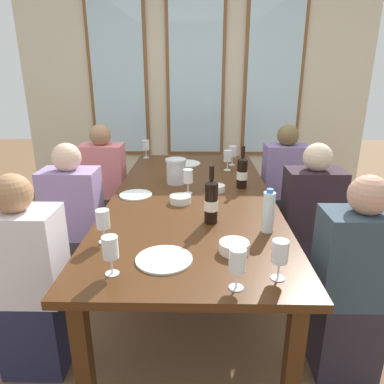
{
  "coord_description": "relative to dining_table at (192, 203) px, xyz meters",
  "views": [
    {
      "loc": [
        0.04,
        -2.32,
        1.56
      ],
      "look_at": [
        0.0,
        -0.08,
        0.79
      ],
      "focal_mm": 33.27,
      "sensor_mm": 36.0,
      "label": 1
    }
  ],
  "objects": [
    {
      "name": "ground_plane",
      "position": [
        0.0,
        0.0,
        -0.68
      ],
      "size": [
        12.0,
        12.0,
        0.0
      ],
      "primitive_type": "plane",
      "color": "brown"
    },
    {
      "name": "back_wall_with_windows",
      "position": [
        0.0,
        2.29,
        0.77
      ],
      "size": [
        4.29,
        0.1,
        2.9
      ],
      "color": "beige",
      "rests_on": "ground"
    },
    {
      "name": "dining_table",
      "position": [
        0.0,
        0.0,
        0.0
      ],
      "size": [
        1.09,
        2.41,
        0.74
      ],
      "color": "#462610",
      "rests_on": "ground"
    },
    {
      "name": "white_plate_0",
      "position": [
        -0.08,
        0.85,
        0.07
      ],
      "size": [
        0.27,
        0.27,
        0.01
      ],
      "primitive_type": "cylinder",
      "color": "white",
      "rests_on": "dining_table"
    },
    {
      "name": "white_plate_1",
      "position": [
        -0.11,
        -0.89,
        0.07
      ],
      "size": [
        0.26,
        0.26,
        0.01
      ],
      "primitive_type": "cylinder",
      "color": "white",
      "rests_on": "dining_table"
    },
    {
      "name": "white_plate_2",
      "position": [
        -0.39,
        -0.02,
        0.07
      ],
      "size": [
        0.22,
        0.22,
        0.01
      ],
      "primitive_type": "cylinder",
      "color": "white",
      "rests_on": "dining_table"
    },
    {
      "name": "metal_pitcher",
      "position": [
        -0.13,
        0.27,
        0.16
      ],
      "size": [
        0.16,
        0.16,
        0.19
      ],
      "color": "silver",
      "rests_on": "dining_table"
    },
    {
      "name": "wine_bottle_0",
      "position": [
        0.11,
        -0.46,
        0.19
      ],
      "size": [
        0.08,
        0.08,
        0.33
      ],
      "color": "black",
      "rests_on": "dining_table"
    },
    {
      "name": "wine_bottle_1",
      "position": [
        0.36,
        0.17,
        0.18
      ],
      "size": [
        0.08,
        0.08,
        0.31
      ],
      "color": "black",
      "rests_on": "dining_table"
    },
    {
      "name": "tasting_bowl_0",
      "position": [
        -0.07,
        -0.15,
        0.09
      ],
      "size": [
        0.14,
        0.14,
        0.05
      ],
      "primitive_type": "cylinder",
      "color": "white",
      "rests_on": "dining_table"
    },
    {
      "name": "tasting_bowl_1",
      "position": [
        0.17,
        0.09,
        0.09
      ],
      "size": [
        0.13,
        0.13,
        0.04
      ],
      "primitive_type": "cylinder",
      "color": "white",
      "rests_on": "dining_table"
    },
    {
      "name": "tasting_bowl_2",
      "position": [
        0.21,
        -0.81,
        0.09
      ],
      "size": [
        0.14,
        0.14,
        0.05
      ],
      "primitive_type": "cylinder",
      "color": "white",
      "rests_on": "dining_table"
    },
    {
      "name": "water_bottle",
      "position": [
        0.41,
        -0.57,
        0.18
      ],
      "size": [
        0.06,
        0.06,
        0.24
      ],
      "color": "white",
      "rests_on": "dining_table"
    },
    {
      "name": "wine_glass_0",
      "position": [
        -0.43,
        -0.72,
        0.18
      ],
      "size": [
        0.07,
        0.07,
        0.17
      ],
      "color": "white",
      "rests_on": "dining_table"
    },
    {
      "name": "wine_glass_1",
      "position": [
        -0.03,
        0.03,
        0.18
      ],
      "size": [
        0.07,
        0.07,
        0.17
      ],
      "color": "white",
      "rests_on": "dining_table"
    },
    {
      "name": "wine_glass_2",
      "position": [
        0.35,
        0.83,
        0.18
      ],
      "size": [
        0.07,
        0.07,
        0.17
      ],
      "color": "white",
      "rests_on": "dining_table"
    },
    {
      "name": "wine_glass_3",
      "position": [
        -0.32,
        -1.01,
        0.18
      ],
      "size": [
        0.07,
        0.07,
        0.17
      ],
      "color": "white",
      "rests_on": "dining_table"
    },
    {
      "name": "wine_glass_4",
      "position": [
        0.19,
        -1.1,
        0.18
      ],
      "size": [
        0.07,
        0.07,
        0.17
      ],
      "color": "white",
      "rests_on": "dining_table"
    },
    {
      "name": "wine_glass_5",
      "position": [
        -0.47,
        1.09,
        0.18
      ],
      "size": [
        0.07,
        0.07,
        0.17
      ],
      "color": "white",
      "rests_on": "dining_table"
    },
    {
      "name": "wine_glass_6",
      "position": [
        0.37,
        -1.03,
        0.18
      ],
      "size": [
        0.07,
        0.07,
        0.17
      ],
      "color": "white",
      "rests_on": "dining_table"
    },
    {
      "name": "wine_glass_7",
      "position": [
        0.29,
        0.65,
        0.18
      ],
      "size": [
        0.07,
        0.07,
        0.17
      ],
      "color": "white",
      "rests_on": "dining_table"
    },
    {
      "name": "seated_person_0",
      "position": [
        -0.83,
        -0.77,
        -0.15
      ],
      "size": [
        0.38,
        0.24,
        1.11
      ],
      "color": "#252541",
      "rests_on": "ground"
    },
    {
      "name": "seated_person_1",
      "position": [
        0.83,
        -0.76,
        -0.15
      ],
      "size": [
        0.38,
        0.24,
        1.11
      ],
      "color": "#2D2631",
      "rests_on": "ground"
    },
    {
      "name": "seated_person_2",
      "position": [
        -0.83,
        0.79,
        -0.15
      ],
      "size": [
        0.38,
        0.24,
        1.11
      ],
      "color": "#373737",
      "rests_on": "ground"
    },
    {
      "name": "seated_person_3",
      "position": [
        0.83,
        0.81,
        -0.15
      ],
      "size": [
        0.38,
        0.24,
        1.11
      ],
      "color": "#222632",
      "rests_on": "ground"
    },
    {
      "name": "seated_person_4",
      "position": [
        -0.83,
        -0.05,
        -0.15
      ],
      "size": [
        0.38,
        0.24,
        1.11
      ],
      "color": "#3A333B",
      "rests_on": "ground"
    },
    {
      "name": "seated_person_5",
      "position": [
        0.83,
        -0.02,
        -0.15
      ],
      "size": [
        0.38,
        0.24,
        1.11
      ],
      "color": "#302330",
      "rests_on": "ground"
    }
  ]
}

